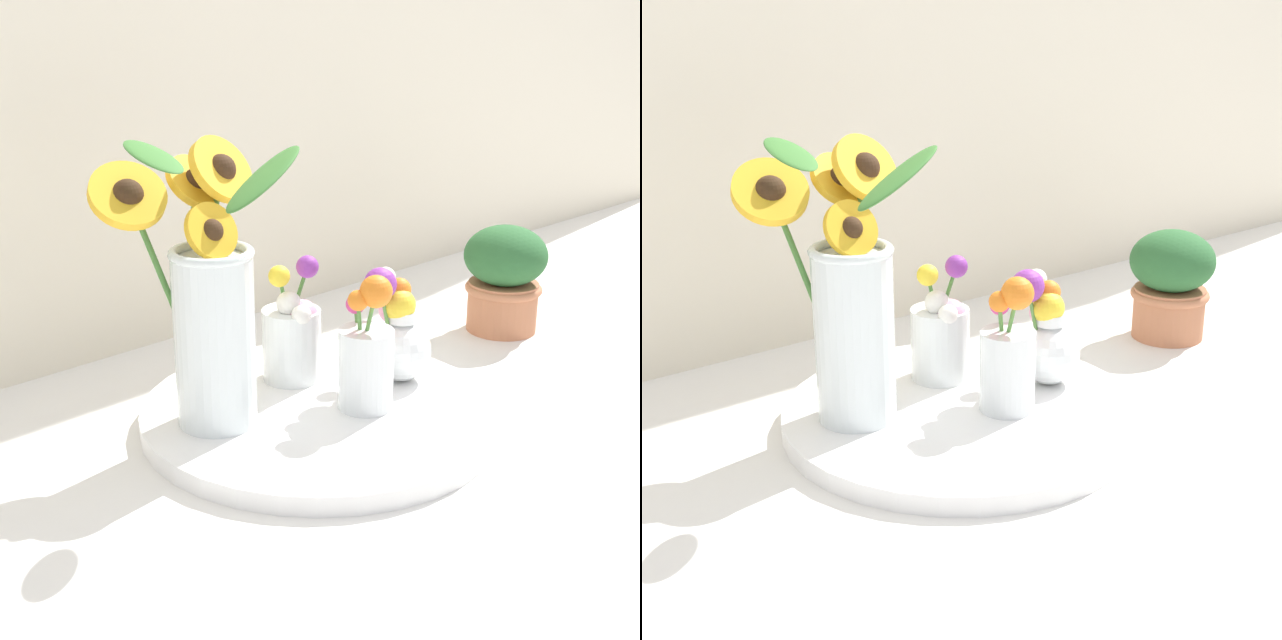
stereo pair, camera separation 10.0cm
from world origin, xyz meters
TOP-DOWN VIEW (x-y plane):
  - ground_plane at (0.00, 0.00)m, footprint 6.00×6.00m
  - serving_tray at (0.02, 0.07)m, footprint 0.44×0.44m
  - mason_jar_sunflowers at (-0.10, 0.13)m, footprint 0.20×0.21m
  - vase_small_center at (0.06, 0.03)m, footprint 0.07×0.08m
  - vase_bulb_right at (0.15, 0.06)m, footprint 0.09×0.09m
  - vase_small_back at (0.05, 0.15)m, footprint 0.08×0.08m
  - potted_plant at (0.47, 0.11)m, footprint 0.13×0.13m

SIDE VIEW (x-z plane):
  - ground_plane at x=0.00m, z-range 0.00..0.00m
  - serving_tray at x=0.02m, z-range 0.00..0.02m
  - vase_small_back at x=0.05m, z-range 0.00..0.17m
  - vase_bulb_right at x=0.15m, z-range 0.01..0.17m
  - vase_small_center at x=0.06m, z-range 0.01..0.18m
  - potted_plant at x=0.47m, z-range 0.01..0.18m
  - mason_jar_sunflowers at x=-0.10m, z-range 0.00..0.34m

